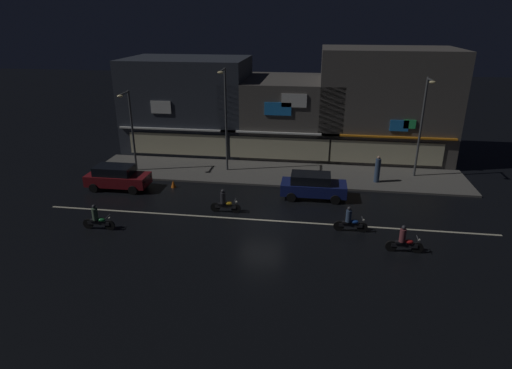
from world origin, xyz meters
TOP-DOWN VIEW (x-y plane):
  - ground_plane at (0.00, 0.00)m, footprint 140.00×140.00m
  - lane_divider_stripe at (0.00, 0.00)m, footprint 26.90×0.16m
  - sidewalk_far at (0.00, 8.02)m, footprint 28.31×5.20m
  - storefront_left_block at (0.00, 14.99)m, footprint 10.08×8.90m
  - storefront_center_block at (8.49, 14.17)m, footprint 10.78×7.26m
  - storefront_right_block at (-8.49, 14.27)m, footprint 10.47×7.44m
  - streetlamp_west at (-10.79, 6.85)m, footprint 0.44×1.64m
  - streetlamp_mid at (-3.78, 7.93)m, footprint 0.44×1.64m
  - streetlamp_east at (10.41, 8.64)m, footprint 0.44×1.64m
  - pedestrian_on_sidewalk at (7.44, 7.12)m, footprint 0.39×0.39m
  - parked_car_near_kerb at (-10.66, 3.55)m, footprint 4.30×1.98m
  - parked_car_trailing at (2.91, 3.88)m, footprint 4.30×1.98m
  - motorcycle_lead at (-2.40, 0.77)m, footprint 1.90×0.60m
  - motorcycle_following at (7.67, -2.63)m, footprint 1.90×0.60m
  - motorcycle_opposite_lane at (5.08, -0.70)m, footprint 1.90×0.60m
  - motorcycle_trailing_far at (-9.05, -2.48)m, footprint 1.90×0.60m
  - traffic_cone at (-6.88, 4.31)m, footprint 0.36×0.36m

SIDE VIEW (x-z plane):
  - ground_plane at x=0.00m, z-range 0.00..0.00m
  - lane_divider_stripe at x=0.00m, z-range 0.00..0.01m
  - sidewalk_far at x=0.00m, z-range 0.00..0.14m
  - traffic_cone at x=-6.88m, z-range 0.00..0.55m
  - motorcycle_lead at x=-2.40m, z-range -0.13..1.39m
  - motorcycle_following at x=7.67m, z-range -0.13..1.39m
  - motorcycle_opposite_lane at x=5.08m, z-range -0.13..1.39m
  - motorcycle_trailing_far at x=-9.05m, z-range -0.13..1.39m
  - parked_car_near_kerb at x=-10.66m, z-range 0.03..1.70m
  - parked_car_trailing at x=2.91m, z-range 0.03..1.70m
  - pedestrian_on_sidewalk at x=7.44m, z-range 0.07..2.02m
  - storefront_left_block at x=0.00m, z-range 0.00..6.30m
  - streetlamp_west at x=-10.79m, z-range 0.76..6.91m
  - storefront_right_block at x=-8.49m, z-range 0.00..7.98m
  - streetlamp_east at x=10.41m, z-range 0.78..8.07m
  - storefront_center_block at x=8.49m, z-range -0.01..8.96m
  - streetlamp_mid at x=-3.78m, z-range 0.79..8.55m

